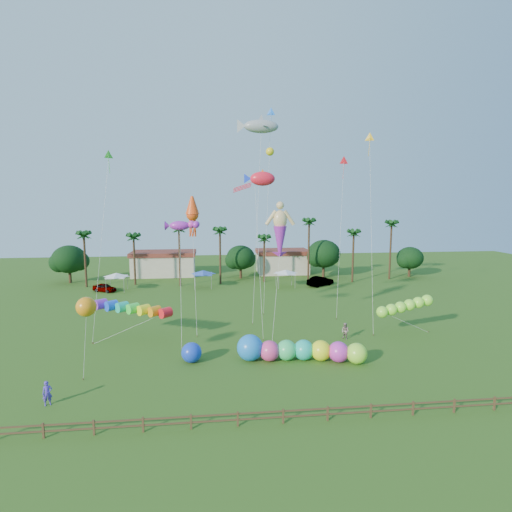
{
  "coord_description": "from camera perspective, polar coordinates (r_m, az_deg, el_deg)",
  "views": [
    {
      "loc": [
        -4.54,
        -30.22,
        14.44
      ],
      "look_at": [
        0.0,
        10.0,
        9.0
      ],
      "focal_mm": 28.0,
      "sensor_mm": 36.0,
      "label": 1
    }
  ],
  "objects": [
    {
      "name": "delta_kite_green",
      "position": [
        46.52,
        -20.35,
        12.83
      ],
      "size": [
        2.15,
        4.41,
        20.0
      ],
      "color": "green",
      "rests_on": "ground"
    },
    {
      "name": "delta_kite_blue",
      "position": [
        54.53,
        2.12,
        19.33
      ],
      "size": [
        2.0,
        3.35,
        26.6
      ],
      "color": "#1B70F8",
      "rests_on": "ground"
    },
    {
      "name": "tree_line",
      "position": [
        75.35,
        -0.21,
        -0.1
      ],
      "size": [
        69.46,
        8.91,
        11.0
      ],
      "color": "#3A2819",
      "rests_on": "ground"
    },
    {
      "name": "rainbow_tube",
      "position": [
        43.06,
        -15.47,
        -7.9
      ],
      "size": [
        9.07,
        5.14,
        3.65
      ],
      "color": "red",
      "rests_on": "ground"
    },
    {
      "name": "fish_kite",
      "position": [
        44.74,
        0.95,
        10.97
      ],
      "size": [
        4.29,
        5.09,
        17.91
      ],
      "color": "#FA1B32",
      "rests_on": "ground"
    },
    {
      "name": "merman_kite",
      "position": [
        44.63,
        3.45,
        3.26
      ],
      "size": [
        2.91,
        5.49,
        14.02
      ],
      "color": "#E2BF80",
      "rests_on": "ground"
    },
    {
      "name": "lobster_kite",
      "position": [
        41.07,
        -10.85,
        4.28
      ],
      "size": [
        3.67,
        5.57,
        12.81
      ],
      "color": "purple",
      "rests_on": "ground"
    },
    {
      "name": "delta_kite_red",
      "position": [
        54.05,
        12.43,
        12.82
      ],
      "size": [
        2.56,
        4.52,
        20.41
      ],
      "color": "red",
      "rests_on": "ground"
    },
    {
      "name": "car_a",
      "position": [
        69.69,
        -20.83,
        -4.24
      ],
      "size": [
        4.27,
        3.27,
        1.36
      ],
      "primitive_type": "imported",
      "rotation": [
        0.0,
        0.0,
        1.09
      ],
      "color": "#4C4C54",
      "rests_on": "ground"
    },
    {
      "name": "green_worm",
      "position": [
        45.55,
        17.59,
        -7.63
      ],
      "size": [
        9.28,
        2.07,
        3.46
      ],
      "color": "#91FD38",
      "rests_on": "ground"
    },
    {
      "name": "caterpillar_inflatable",
      "position": [
        37.71,
        5.78,
        -13.25
      ],
      "size": [
        11.83,
        4.15,
        2.41
      ],
      "rotation": [
        0.0,
        0.0,
        -0.17
      ],
      "color": "#E43C8A",
      "rests_on": "ground"
    },
    {
      "name": "car_b",
      "position": [
        70.54,
        9.17,
        -3.56
      ],
      "size": [
        5.25,
        4.22,
        1.68
      ],
      "primitive_type": "imported",
      "rotation": [
        0.0,
        0.0,
        2.13
      ],
      "color": "#4C4C54",
      "rests_on": "ground"
    },
    {
      "name": "shark_kite",
      "position": [
        52.68,
        0.76,
        18.02
      ],
      "size": [
        6.21,
        7.62,
        24.97
      ],
      "color": "#8F959C",
      "rests_on": "ground"
    },
    {
      "name": "tent_row",
      "position": [
        67.59,
        -7.59,
        -2.37
      ],
      "size": [
        31.0,
        4.0,
        0.6
      ],
      "color": "white",
      "rests_on": "ground"
    },
    {
      "name": "buildings_row",
      "position": [
        81.2,
        -5.34,
        -1.19
      ],
      "size": [
        35.0,
        7.0,
        4.0
      ],
      "color": "beige",
      "rests_on": "ground"
    },
    {
      "name": "squid_kite",
      "position": [
        45.91,
        -9.07,
        5.82
      ],
      "size": [
        2.01,
        4.72,
        15.25
      ],
      "color": "#F64914",
      "rests_on": "ground"
    },
    {
      "name": "delta_kite_yellow",
      "position": [
        49.15,
        15.93,
        15.47
      ],
      "size": [
        1.37,
        5.3,
        22.39
      ],
      "color": "yellow",
      "rests_on": "ground"
    },
    {
      "name": "spectator_a",
      "position": [
        33.68,
        -27.66,
        -16.98
      ],
      "size": [
        0.77,
        0.66,
        1.78
      ],
      "primitive_type": "imported",
      "rotation": [
        0.0,
        0.0,
        0.44
      ],
      "color": "#4A34B9",
      "rests_on": "ground"
    },
    {
      "name": "orange_ball_kite",
      "position": [
        35.16,
        -23.09,
        -6.7
      ],
      "size": [
        2.06,
        2.06,
        6.9
      ],
      "color": "orange",
      "rests_on": "ground"
    },
    {
      "name": "spectator_b",
      "position": [
        44.14,
        12.63,
        -10.43
      ],
      "size": [
        1.04,
        1.08,
        1.75
      ],
      "primitive_type": "imported",
      "rotation": [
        0.0,
        0.0,
        -0.95
      ],
      "color": "gray",
      "rests_on": "ground"
    },
    {
      "name": "ground",
      "position": [
        33.8,
        2.0,
        -17.64
      ],
      "size": [
        160.0,
        160.0,
        0.0
      ],
      "primitive_type": "plane",
      "color": "#285116",
      "rests_on": "ground"
    },
    {
      "name": "blue_ball",
      "position": [
        37.72,
        -9.21,
        -13.45
      ],
      "size": [
        1.84,
        1.84,
        1.84
      ],
      "primitive_type": "sphere",
      "color": "blue",
      "rests_on": "ground"
    },
    {
      "name": "fence",
      "position": [
        28.26,
        3.92,
        -21.66
      ],
      "size": [
        36.12,
        0.12,
        1.0
      ],
      "color": "brown",
      "rests_on": "ground"
    }
  ]
}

